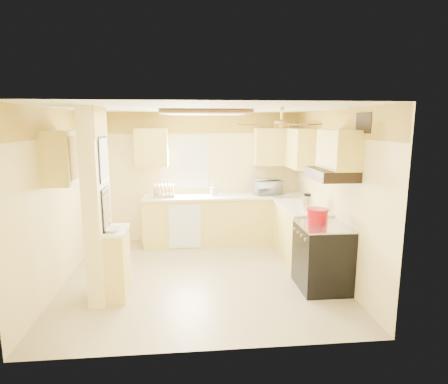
{
  "coord_description": "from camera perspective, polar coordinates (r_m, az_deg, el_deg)",
  "views": [
    {
      "loc": [
        -0.18,
        -5.37,
        2.3
      ],
      "look_at": [
        0.38,
        0.35,
        1.24
      ],
      "focal_mm": 30.0,
      "sensor_mm": 36.0,
      "label": 1
    }
  ],
  "objects": [
    {
      "name": "upper_cab_right",
      "position": [
        6.93,
        11.33,
        6.56
      ],
      "size": [
        0.35,
        1.0,
        0.7
      ],
      "primitive_type": "cube",
      "color": "#EDD761",
      "rests_on": "wall_right"
    },
    {
      "name": "partition_column",
      "position": [
        5.07,
        -18.79,
        -2.02
      ],
      "size": [
        0.2,
        0.7,
        2.5
      ],
      "primitive_type": "cube",
      "color": "#FFE99B",
      "rests_on": "floor"
    },
    {
      "name": "dishwasher_panel",
      "position": [
        6.92,
        -5.96,
        -5.26
      ],
      "size": [
        0.58,
        0.02,
        0.8
      ],
      "primitive_type": "cube",
      "color": "white",
      "rests_on": "lower_cabinets_back"
    },
    {
      "name": "ceiling",
      "position": [
        5.38,
        -3.73,
        12.61
      ],
      "size": [
        4.0,
        4.0,
        0.0
      ],
      "primitive_type": "plane",
      "rotation": [
        3.14,
        0.0,
        0.0
      ],
      "color": "white",
      "rests_on": "wall_back"
    },
    {
      "name": "vent_grate",
      "position": [
        4.97,
        20.54,
        9.85
      ],
      "size": [
        0.02,
        0.4,
        0.25
      ],
      "primitive_type": "cube",
      "color": "black",
      "rests_on": "wall_right"
    },
    {
      "name": "partition_ledge",
      "position": [
        5.25,
        -15.89,
        -10.56
      ],
      "size": [
        0.25,
        0.55,
        0.9
      ],
      "primitive_type": "cube",
      "color": "#EDD761",
      "rests_on": "floor"
    },
    {
      "name": "floor",
      "position": [
        5.84,
        -3.44,
        -12.7
      ],
      "size": [
        4.0,
        4.0,
        0.0
      ],
      "primitive_type": "plane",
      "color": "tan",
      "rests_on": "ground"
    },
    {
      "name": "dutch_oven",
      "position": [
        5.41,
        14.05,
        -3.51
      ],
      "size": [
        0.31,
        0.31,
        0.21
      ],
      "color": "#AD0812",
      "rests_on": "stove"
    },
    {
      "name": "poster_menu",
      "position": [
        4.96,
        -17.94,
        4.78
      ],
      "size": [
        0.02,
        0.42,
        0.57
      ],
      "color": "black",
      "rests_on": "partition_column"
    },
    {
      "name": "microwave",
      "position": [
        7.27,
        6.69,
        0.74
      ],
      "size": [
        0.54,
        0.4,
        0.28
      ],
      "primitive_type": "imported",
      "rotation": [
        0.0,
        0.0,
        3.28
      ],
      "color": "white",
      "rests_on": "countertop_back"
    },
    {
      "name": "window",
      "position": [
        7.3,
        -6.11,
        4.53
      ],
      "size": [
        0.92,
        0.02,
        1.02
      ],
      "color": "white",
      "rests_on": "wall_back"
    },
    {
      "name": "wall_right",
      "position": [
        5.89,
        16.26,
        -0.2
      ],
      "size": [
        0.0,
        3.8,
        3.8
      ],
      "primitive_type": "plane",
      "rotation": [
        1.57,
        0.0,
        -1.57
      ],
      "color": "#FFE99B",
      "rests_on": "floor"
    },
    {
      "name": "stove",
      "position": [
        5.48,
        14.72,
        -9.48
      ],
      "size": [
        0.68,
        0.77,
        0.92
      ],
      "color": "black",
      "rests_on": "floor"
    },
    {
      "name": "wall_left",
      "position": [
        5.77,
        -23.86,
        -0.9
      ],
      "size": [
        0.0,
        3.8,
        3.8
      ],
      "primitive_type": "plane",
      "rotation": [
        1.57,
        0.0,
        1.57
      ],
      "color": "#FFE99B",
      "rests_on": "floor"
    },
    {
      "name": "utensil_crock",
      "position": [
        7.16,
        -1.62,
        0.17
      ],
      "size": [
        0.12,
        0.12,
        0.24
      ],
      "color": "white",
      "rests_on": "countertop_back"
    },
    {
      "name": "wall_back",
      "position": [
        7.35,
        -4.11,
        2.24
      ],
      "size": [
        4.0,
        0.0,
        4.0
      ],
      "primitive_type": "plane",
      "rotation": [
        1.57,
        0.0,
        0.0
      ],
      "color": "#FFE99B",
      "rests_on": "floor"
    },
    {
      "name": "range_hood",
      "position": [
        5.23,
        16.03,
        2.62
      ],
      "size": [
        0.5,
        0.76,
        0.14
      ],
      "primitive_type": "cube",
      "color": "black",
      "rests_on": "upper_cab_over_stove"
    },
    {
      "name": "countertop_right",
      "position": [
        6.41,
        11.55,
        -2.17
      ],
      "size": [
        0.64,
        1.44,
        0.04
      ],
      "primitive_type": "cube",
      "color": "white",
      "rests_on": "lower_cabinets_right"
    },
    {
      "name": "ceiling_light_panel",
      "position": [
        5.88,
        -2.9,
        11.99
      ],
      "size": [
        1.35,
        0.95,
        0.06
      ],
      "color": "brown",
      "rests_on": "ceiling"
    },
    {
      "name": "bowl",
      "position": [
        4.97,
        -16.69,
        -5.55
      ],
      "size": [
        0.22,
        0.22,
        0.05
      ],
      "primitive_type": "imported",
      "rotation": [
        0.0,
        0.0,
        -0.14
      ],
      "color": "white",
      "rests_on": "ledge_top"
    },
    {
      "name": "wall_front",
      "position": [
        3.63,
        -2.5,
        -6.31
      ],
      "size": [
        4.0,
        0.0,
        4.0
      ],
      "primitive_type": "plane",
      "rotation": [
        -1.57,
        0.0,
        0.0
      ],
      "color": "#FFE99B",
      "rests_on": "floor"
    },
    {
      "name": "poster_nashville",
      "position": [
        5.06,
        -17.52,
        -2.56
      ],
      "size": [
        0.02,
        0.42,
        0.57
      ],
      "color": "black",
      "rests_on": "partition_column"
    },
    {
      "name": "wallpaper_border",
      "position": [
        7.25,
        -4.22,
        10.46
      ],
      "size": [
        4.0,
        0.02,
        0.4
      ],
      "primitive_type": "cube",
      "color": "#FFE04B",
      "rests_on": "wall_back"
    },
    {
      "name": "upper_cab_left_wall",
      "position": [
        5.4,
        -23.38,
        4.86
      ],
      "size": [
        0.35,
        0.75,
        0.7
      ],
      "primitive_type": "cube",
      "color": "#EDD761",
      "rests_on": "wall_left"
    },
    {
      "name": "dish_rack",
      "position": [
        7.09,
        -9.15,
        -0.03
      ],
      "size": [
        0.41,
        0.31,
        0.23
      ],
      "color": "tan",
      "rests_on": "countertop_back"
    },
    {
      "name": "kettle",
      "position": [
        6.09,
        12.56,
        -1.5
      ],
      "size": [
        0.17,
        0.17,
        0.26
      ],
      "color": "silver",
      "rests_on": "countertop_right"
    },
    {
      "name": "countertop_back",
      "position": [
        7.13,
        0.01,
        -0.68
      ],
      "size": [
        3.04,
        0.64,
        0.04
      ],
      "primitive_type": "cube",
      "color": "white",
      "rests_on": "lower_cabinets_back"
    },
    {
      "name": "upper_cab_over_stove",
      "position": [
        5.23,
        17.08,
        6.2
      ],
      "size": [
        0.35,
        0.76,
        0.52
      ],
      "primitive_type": "cube",
      "color": "#EDD761",
      "rests_on": "wall_right"
    },
    {
      "name": "ledge_top",
      "position": [
        5.1,
        -16.16,
        -5.62
      ],
      "size": [
        0.28,
        0.58,
        0.04
      ],
      "primitive_type": "cube",
      "color": "white",
      "rests_on": "partition_ledge"
    },
    {
      "name": "upper_cab_back_left",
      "position": [
        7.14,
        -11.02,
        6.68
      ],
      "size": [
        0.6,
        0.35,
        0.7
      ],
      "primitive_type": "cube",
      "color": "#EDD761",
      "rests_on": "wall_back"
    },
    {
      "name": "ceiling_fan",
      "position": [
        4.82,
        8.75,
        10.21
      ],
      "size": [
        1.15,
        1.15,
        0.26
      ],
      "color": "gold",
      "rests_on": "ceiling"
    },
    {
      "name": "upper_cab_back_right",
      "position": [
        7.32,
        8.18,
        6.85
      ],
      "size": [
        0.9,
        0.35,
        0.7
      ],
      "primitive_type": "cube",
      "color": "#EDD761",
      "rests_on": "wall_back"
    },
    {
      "name": "lower_cabinets_right",
      "position": [
        6.53,
        11.49,
        -6.19
      ],
      "size": [
        0.6,
        1.4,
        0.9
      ],
      "primitive_type": "cube",
      "color": "#EDD761",
      "rests_on": "floor"
    },
    {
      "name": "lower_cabinets_back",
      "position": [
        7.24,
        0.0,
        -4.31
      ],
      "size": [
        3.0,
        0.6,
        0.9
      ],
      "primitive_type": "cube",
      "color": "#EDD761",
      "rests_on": "floor"
    }
  ]
}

